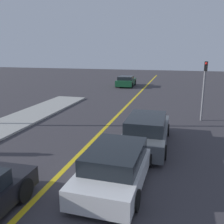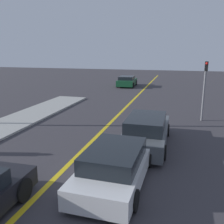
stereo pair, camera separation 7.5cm
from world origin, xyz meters
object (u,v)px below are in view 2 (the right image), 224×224
object	(u,v)px
car_parked_left_lot	(146,131)
car_oncoming_far	(127,81)
car_far_distant	(116,165)
traffic_light	(205,85)

from	to	relation	value
car_parked_left_lot	car_oncoming_far	size ratio (longest dim) A/B	1.19
car_parked_left_lot	car_oncoming_far	xyz separation A→B (m)	(-4.85, 18.54, -0.05)
car_far_distant	traffic_light	xyz separation A→B (m)	(3.23, 8.47, 1.62)
car_far_distant	car_oncoming_far	size ratio (longest dim) A/B	1.12
car_far_distant	car_oncoming_far	bearing A→B (deg)	102.34
car_far_distant	car_parked_left_lot	distance (m)	3.57
car_oncoming_far	traffic_light	xyz separation A→B (m)	(7.57, -13.61, 1.62)
car_far_distant	car_parked_left_lot	bearing A→B (deg)	83.06
car_parked_left_lot	traffic_light	distance (m)	5.85
car_parked_left_lot	car_oncoming_far	distance (m)	19.16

